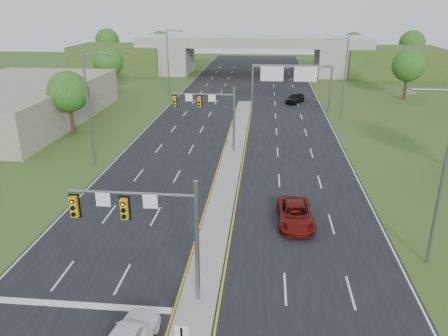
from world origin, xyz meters
TOP-DOWN VIEW (x-y plane):
  - ground at (0.00, 0.00)m, footprint 240.00×240.00m
  - road at (0.00, 35.00)m, footprint 24.00×160.00m
  - median at (0.00, 23.00)m, footprint 2.00×54.00m
  - lane_markings at (-0.60, 28.91)m, footprint 23.72×160.00m
  - signal_mast_near at (-2.26, -0.07)m, footprint 6.62×0.60m
  - signal_mast_far at (-2.26, 24.93)m, footprint 6.62×0.60m
  - sign_gantry at (6.68, 44.92)m, footprint 11.58×0.44m
  - overpass at (0.00, 80.00)m, footprint 80.00×14.00m
  - lightpole_l_mid at (-13.30, 20.00)m, footprint 2.85×0.25m
  - lightpole_l_far at (-13.30, 55.00)m, footprint 2.85×0.25m
  - lightpole_r_near at (13.30, 5.00)m, footprint 2.85×0.25m
  - lightpole_r_far at (13.30, 40.00)m, footprint 2.85×0.25m
  - tree_l_near at (-20.00, 30.00)m, footprint 4.80×4.80m
  - tree_l_mid at (-24.00, 55.00)m, footprint 5.20×5.20m
  - tree_r_mid at (26.00, 55.00)m, footprint 5.20×5.20m
  - tree_back_a at (-38.00, 94.00)m, footprint 6.00×6.00m
  - tree_back_b at (-24.00, 94.00)m, footprint 5.60×5.60m
  - tree_back_c at (24.00, 94.00)m, footprint 5.60×5.60m
  - tree_back_d at (38.00, 94.00)m, footprint 6.00×6.00m
  - commercial_building at (-30.00, 35.00)m, footprint 18.00×30.00m
  - car_far_a at (5.65, 9.34)m, footprint 2.62×5.39m
  - car_far_c at (7.89, 50.36)m, footprint 3.58×4.89m

SIDE VIEW (x-z plane):
  - ground at x=0.00m, z-range 0.00..0.00m
  - road at x=0.00m, z-range 0.00..0.02m
  - lane_markings at x=-0.60m, z-range 0.02..0.03m
  - median at x=0.00m, z-range 0.02..0.18m
  - car_far_a at x=5.65m, z-range 0.02..1.50m
  - car_far_c at x=7.89m, z-range 0.02..1.57m
  - commercial_building at x=-30.00m, z-range 0.00..5.00m
  - overpass at x=0.00m, z-range -0.50..7.60m
  - signal_mast_near at x=-2.26m, z-range 1.23..8.23m
  - signal_mast_far at x=-2.26m, z-range 1.23..8.23m
  - tree_l_near at x=-20.00m, z-range 1.38..8.98m
  - sign_gantry at x=6.68m, z-range 1.90..8.58m
  - tree_l_mid at x=-24.00m, z-range 1.44..9.57m
  - tree_r_mid at x=26.00m, z-range 1.44..9.57m
  - tree_back_b at x=-24.00m, z-range 1.35..9.67m
  - tree_back_c at x=24.00m, z-range 1.35..9.67m
  - tree_back_a at x=-38.00m, z-range 1.41..10.26m
  - tree_back_d at x=38.00m, z-range 1.41..10.26m
  - lightpole_l_mid at x=-13.30m, z-range 0.60..11.60m
  - lightpole_l_far at x=-13.30m, z-range 0.60..11.60m
  - lightpole_r_near at x=13.30m, z-range 0.60..11.60m
  - lightpole_r_far at x=13.30m, z-range 0.60..11.60m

